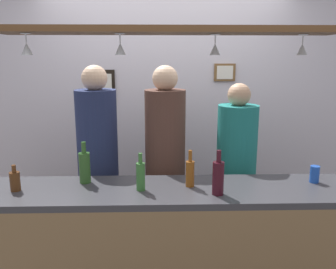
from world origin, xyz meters
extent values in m
cube|color=silver|center=(0.00, 1.10, 1.30)|extent=(4.40, 0.06, 2.60)
cube|color=#38383D|center=(0.00, -0.35, 0.94)|extent=(2.70, 0.55, 0.04)
cube|color=brown|center=(0.00, -0.30, 2.01)|extent=(2.20, 0.36, 0.04)
cylinder|color=silver|center=(-0.89, -0.36, 1.98)|extent=(0.06, 0.06, 0.00)
cylinder|color=silver|center=(-0.89, -0.36, 1.96)|extent=(0.01, 0.01, 0.06)
cone|color=silver|center=(-0.89, -0.36, 1.89)|extent=(0.07, 0.07, 0.08)
cylinder|color=silver|center=(-0.31, -0.34, 1.98)|extent=(0.06, 0.06, 0.00)
cylinder|color=silver|center=(-0.31, -0.34, 1.96)|extent=(0.01, 0.01, 0.06)
cone|color=silver|center=(-0.31, -0.34, 1.89)|extent=(0.07, 0.07, 0.08)
cylinder|color=silver|center=(0.30, -0.28, 1.98)|extent=(0.06, 0.06, 0.00)
cylinder|color=silver|center=(0.30, -0.28, 1.96)|extent=(0.01, 0.01, 0.06)
cone|color=silver|center=(0.30, -0.28, 1.89)|extent=(0.07, 0.07, 0.08)
cylinder|color=silver|center=(0.87, -0.29, 1.98)|extent=(0.06, 0.06, 0.00)
cylinder|color=silver|center=(0.87, -0.29, 1.96)|extent=(0.01, 0.01, 0.06)
cone|color=silver|center=(0.87, -0.29, 1.89)|extent=(0.07, 0.07, 0.08)
cube|color=#2D334C|center=(-0.59, 0.25, 0.42)|extent=(0.17, 0.18, 0.85)
cylinder|color=navy|center=(-0.59, 0.25, 1.21)|extent=(0.34, 0.34, 0.74)
sphere|color=beige|center=(-0.59, 0.25, 1.67)|extent=(0.21, 0.21, 0.21)
cube|color=#2D334C|center=(-0.02, 0.25, 0.42)|extent=(0.17, 0.18, 0.84)
cylinder|color=brown|center=(-0.02, 0.25, 1.21)|extent=(0.34, 0.34, 0.73)
sphere|color=beige|center=(-0.02, 0.25, 1.67)|extent=(0.21, 0.21, 0.21)
cube|color=#2D334C|center=(0.59, 0.25, 0.39)|extent=(0.17, 0.18, 0.78)
cylinder|color=#1E7A75|center=(0.59, 0.25, 1.11)|extent=(0.34, 0.34, 0.67)
sphere|color=tan|center=(0.59, 0.25, 1.54)|extent=(0.19, 0.19, 0.19)
cylinder|color=#336B2D|center=(-0.20, -0.38, 1.05)|extent=(0.06, 0.06, 0.19)
cylinder|color=#336B2D|center=(-0.20, -0.38, 1.18)|extent=(0.03, 0.03, 0.07)
cylinder|color=#2D5623|center=(-0.60, -0.22, 1.07)|extent=(0.08, 0.08, 0.22)
cylinder|color=#2D5623|center=(-0.60, -0.22, 1.22)|extent=(0.03, 0.03, 0.08)
cylinder|color=brown|center=(0.14, -0.31, 1.05)|extent=(0.06, 0.06, 0.18)
cylinder|color=brown|center=(0.14, -0.31, 1.18)|extent=(0.03, 0.03, 0.08)
cylinder|color=#512D14|center=(-1.04, -0.36, 1.02)|extent=(0.07, 0.07, 0.13)
cylinder|color=#512D14|center=(-1.04, -0.36, 1.11)|extent=(0.03, 0.03, 0.05)
cylinder|color=#380F19|center=(0.31, -0.47, 1.07)|extent=(0.08, 0.08, 0.22)
cylinder|color=#380F19|center=(0.31, -0.47, 1.22)|extent=(0.03, 0.03, 0.08)
cylinder|color=#1E4CB2|center=(1.04, -0.26, 1.02)|extent=(0.07, 0.07, 0.12)
cube|color=black|center=(-0.65, 1.06, 1.54)|extent=(0.26, 0.02, 0.34)
cube|color=white|center=(-0.65, 1.05, 1.54)|extent=(0.20, 0.01, 0.26)
cube|color=brown|center=(0.62, 1.06, 1.68)|extent=(0.22, 0.02, 0.18)
cube|color=white|center=(0.62, 1.05, 1.68)|extent=(0.17, 0.01, 0.14)
camera|label=1|loc=(-0.08, -2.63, 1.85)|focal=37.65mm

